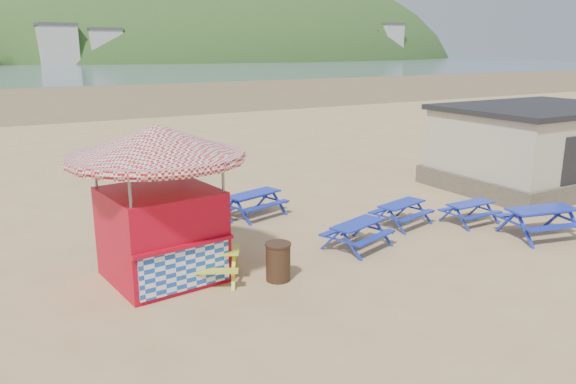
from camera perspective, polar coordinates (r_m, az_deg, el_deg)
ground at (r=16.57m, az=3.98°, el=-4.28°), size 400.00×400.00×0.00m
wet_sand at (r=68.77m, az=-22.74°, el=8.98°), size 400.00×400.00×0.00m
picnic_table_blue_a at (r=17.74m, az=-9.10°, el=-1.88°), size 1.93×1.62×0.75m
picnic_table_blue_b at (r=18.23m, az=-3.49°, el=-1.25°), size 2.15×1.91×0.76m
picnic_table_blue_c at (r=23.44m, az=17.47°, el=1.74°), size 2.26×1.96×0.83m
picnic_table_blue_d at (r=17.64m, az=11.44°, el=-2.18°), size 1.94×1.71×0.70m
picnic_table_blue_e at (r=17.77m, az=24.31°, el=-2.84°), size 2.33×2.03×0.85m
picnic_table_blue_f at (r=18.37m, az=17.97°, el=-2.02°), size 1.56×1.27×0.65m
picnic_table_yellow at (r=13.45m, az=-8.84°, el=-7.27°), size 2.28×2.13×0.76m
ice_cream_kiosk at (r=13.17m, az=-13.00°, el=0.87°), size 4.53×4.53×3.67m
litter_bin at (r=13.23m, az=-1.01°, el=-7.06°), size 0.62×0.62×0.92m
amenity_block at (r=24.13m, az=23.91°, el=4.31°), size 7.40×5.40×3.15m
headland_town at (r=262.46m, az=-7.87°, el=11.08°), size 264.00×144.00×108.00m
picnic_table_blue_g at (r=15.45m, az=7.06°, el=-4.39°), size 2.03×1.82×0.71m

